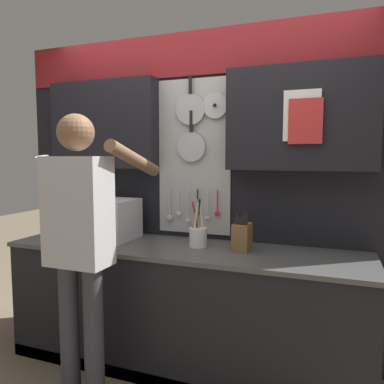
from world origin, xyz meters
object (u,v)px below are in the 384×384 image
object	(u,v)px
utensil_crock	(198,235)
person	(80,233)
knife_block	(242,237)
microwave	(101,219)

from	to	relation	value
utensil_crock	person	bearing A→B (deg)	-130.05
knife_block	utensil_crock	xyz separation A→B (m)	(-0.32, 0.00, -0.01)
microwave	person	world-z (taller)	person
knife_block	utensil_crock	world-z (taller)	utensil_crock
microwave	person	bearing A→B (deg)	-65.86
knife_block	utensil_crock	size ratio (longest dim) A/B	0.79
microwave	knife_block	distance (m)	1.13
microwave	utensil_crock	size ratio (longest dim) A/B	1.57
microwave	utensil_crock	world-z (taller)	utensil_crock
knife_block	person	world-z (taller)	person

